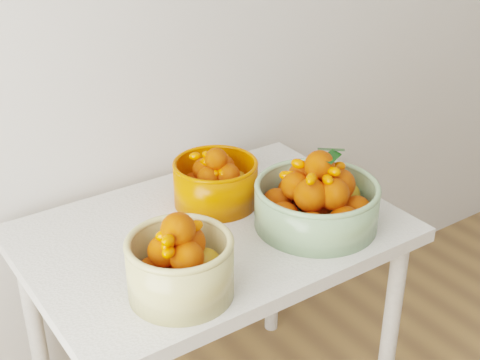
{
  "coord_description": "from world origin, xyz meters",
  "views": [
    {
      "loc": [
        -1.15,
        0.28,
        1.7
      ],
      "look_at": [
        -0.29,
        1.52,
        0.92
      ],
      "focal_mm": 50.0,
      "sensor_mm": 36.0,
      "label": 1
    }
  ],
  "objects_px": {
    "bowl_cream": "(180,264)",
    "bowl_green": "(317,200)",
    "table": "(213,257)",
    "bowl_orange": "(216,181)"
  },
  "relations": [
    {
      "from": "bowl_cream",
      "to": "bowl_green",
      "type": "bearing_deg",
      "value": 7.51
    },
    {
      "from": "bowl_green",
      "to": "table",
      "type": "bearing_deg",
      "value": 148.99
    },
    {
      "from": "table",
      "to": "bowl_cream",
      "type": "distance_m",
      "value": 0.35
    },
    {
      "from": "table",
      "to": "bowl_green",
      "type": "height_order",
      "value": "bowl_green"
    },
    {
      "from": "bowl_green",
      "to": "bowl_cream",
      "type": "bearing_deg",
      "value": -172.49
    },
    {
      "from": "bowl_cream",
      "to": "table",
      "type": "bearing_deg",
      "value": 43.96
    },
    {
      "from": "bowl_green",
      "to": "bowl_orange",
      "type": "height_order",
      "value": "bowl_green"
    },
    {
      "from": "table",
      "to": "bowl_cream",
      "type": "relative_size",
      "value": 3.83
    },
    {
      "from": "bowl_orange",
      "to": "table",
      "type": "bearing_deg",
      "value": -127.46
    },
    {
      "from": "table",
      "to": "bowl_orange",
      "type": "distance_m",
      "value": 0.22
    }
  ]
}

